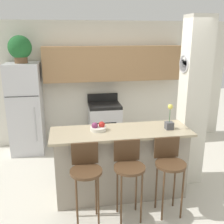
# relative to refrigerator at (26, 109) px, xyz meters

# --- Properties ---
(ground_plane) EXTENTS (14.00, 14.00, 0.00)m
(ground_plane) POSITION_rel_refrigerator_xyz_m (1.53, -1.79, -0.88)
(ground_plane) COLOR beige
(wall_back) EXTENTS (5.60, 0.38, 2.55)m
(wall_back) POSITION_rel_refrigerator_xyz_m (1.63, 0.29, 0.58)
(wall_back) COLOR silver
(wall_back) RESTS_ON ground_plane
(pillar_right) EXTENTS (0.38, 0.32, 2.55)m
(pillar_right) POSITION_rel_refrigerator_xyz_m (2.68, -1.55, 0.39)
(pillar_right) COLOR silver
(pillar_right) RESTS_ON ground_plane
(counter_bar) EXTENTS (1.95, 0.65, 1.00)m
(counter_bar) POSITION_rel_refrigerator_xyz_m (1.53, -1.79, -0.38)
(counter_bar) COLOR gray
(counter_bar) RESTS_ON ground_plane
(refrigerator) EXTENTS (0.62, 0.64, 1.77)m
(refrigerator) POSITION_rel_refrigerator_xyz_m (0.00, 0.00, 0.00)
(refrigerator) COLOR silver
(refrigerator) RESTS_ON ground_plane
(stove_range) EXTENTS (0.65, 0.59, 1.07)m
(stove_range) POSITION_rel_refrigerator_xyz_m (1.55, 0.03, -0.42)
(stove_range) COLOR silver
(stove_range) RESTS_ON ground_plane
(bar_stool_left) EXTENTS (0.39, 0.39, 1.01)m
(bar_stool_left) POSITION_rel_refrigerator_xyz_m (1.00, -2.28, -0.20)
(bar_stool_left) COLOR #4C331E
(bar_stool_left) RESTS_ON ground_plane
(bar_stool_mid) EXTENTS (0.39, 0.39, 1.01)m
(bar_stool_mid) POSITION_rel_refrigerator_xyz_m (1.53, -2.28, -0.20)
(bar_stool_mid) COLOR #4C331E
(bar_stool_mid) RESTS_ON ground_plane
(bar_stool_right) EXTENTS (0.39, 0.39, 1.01)m
(bar_stool_right) POSITION_rel_refrigerator_xyz_m (2.06, -2.28, -0.20)
(bar_stool_right) COLOR #4C331E
(bar_stool_right) RESTS_ON ground_plane
(potted_plant_on_fridge) EXTENTS (0.43, 0.43, 0.50)m
(potted_plant_on_fridge) POSITION_rel_refrigerator_xyz_m (-0.00, 0.00, 1.15)
(potted_plant_on_fridge) COLOR brown
(potted_plant_on_fridge) RESTS_ON refrigerator
(orchid_vase) EXTENTS (0.10, 0.10, 0.36)m
(orchid_vase) POSITION_rel_refrigerator_xyz_m (2.20, -1.84, 0.23)
(orchid_vase) COLOR #4C4C51
(orchid_vase) RESTS_ON counter_bar
(fruit_bowl) EXTENTS (0.22, 0.22, 0.12)m
(fruit_bowl) POSITION_rel_refrigerator_xyz_m (1.22, -1.73, 0.16)
(fruit_bowl) COLOR silver
(fruit_bowl) RESTS_ON counter_bar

